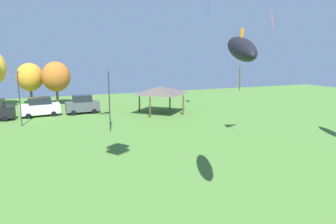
% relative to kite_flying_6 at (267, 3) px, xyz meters
% --- Properties ---
extents(kite_flying_6, '(1.75, 1.50, 2.09)m').
position_rel_kite_flying_6_xyz_m(kite_flying_6, '(0.00, 0.00, 0.00)').
color(kite_flying_6, blue).
extents(kite_flying_9, '(2.76, 4.61, 2.88)m').
position_rel_kite_flying_6_xyz_m(kite_flying_9, '(-7.68, -7.45, -3.60)').
color(kite_flying_9, black).
extents(parked_car_third_from_left, '(4.83, 2.33, 2.41)m').
position_rel_kite_flying_6_xyz_m(parked_car_third_from_left, '(-16.89, 20.94, -10.28)').
color(parked_car_third_from_left, silver).
rests_on(parked_car_third_from_left, ground).
extents(parked_car_rightmost_in_row, '(4.30, 2.17, 2.43)m').
position_rel_kite_flying_6_xyz_m(parked_car_rightmost_in_row, '(-11.73, 20.87, -10.27)').
color(parked_car_rightmost_in_row, '#4C5156').
rests_on(parked_car_rightmost_in_row, ground).
extents(park_pavilion, '(5.82, 5.67, 3.60)m').
position_rel_kite_flying_6_xyz_m(park_pavilion, '(-2.19, 17.02, -8.38)').
color(park_pavilion, brown).
rests_on(park_pavilion, ground).
extents(light_post_0, '(0.36, 0.20, 5.93)m').
position_rel_kite_flying_6_xyz_m(light_post_0, '(-18.76, 16.04, -8.10)').
color(light_post_0, '#2D2D33').
rests_on(light_post_0, ground).
extents(light_post_1, '(0.36, 0.20, 6.17)m').
position_rel_kite_flying_6_xyz_m(light_post_1, '(-10.37, 10.07, -7.98)').
color(light_post_1, '#2D2D33').
rests_on(light_post_1, ground).
extents(treeline_tree_3, '(3.96, 3.96, 6.40)m').
position_rel_kite_flying_6_xyz_m(treeline_tree_3, '(-18.15, 31.99, -7.25)').
color(treeline_tree_3, brown).
rests_on(treeline_tree_3, ground).
extents(treeline_tree_4, '(4.18, 4.18, 6.63)m').
position_rel_kite_flying_6_xyz_m(treeline_tree_4, '(-14.41, 29.83, -7.14)').
color(treeline_tree_4, brown).
rests_on(treeline_tree_4, ground).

